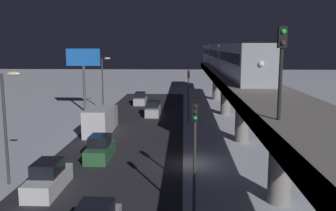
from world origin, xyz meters
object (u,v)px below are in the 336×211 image
at_px(traffic_light_near, 195,145).
at_px(subway_train, 223,56).
at_px(sedan_silver_2, 153,109).
at_px(box_truck, 101,120).
at_px(sedan_white, 48,179).
at_px(rail_signal, 281,57).
at_px(sedan_green, 100,149).
at_px(sedan_silver_3, 140,99).
at_px(traffic_light_mid, 188,89).
at_px(commercial_billboard, 83,63).

bearing_deg(traffic_light_near, subway_train, -97.93).
height_order(sedan_silver_2, box_truck, box_truck).
xyz_separation_m(sedan_white, box_truck, (0.20, -16.51, 0.55)).
bearing_deg(sedan_silver_2, sedan_white, -99.74).
distance_m(rail_signal, traffic_light_near, 6.40).
xyz_separation_m(rail_signal, sedan_green, (11.05, -13.59, -8.02)).
distance_m(sedan_white, sedan_silver_3, 36.36).
bearing_deg(sedan_green, sedan_silver_3, -90.00).
distance_m(sedan_silver_3, traffic_light_mid, 16.48).
height_order(rail_signal, sedan_silver_3, rail_signal).
bearing_deg(sedan_silver_3, box_truck, 84.23).
relative_size(rail_signal, sedan_white, 0.84).
relative_size(subway_train, traffic_light_near, 8.67).
bearing_deg(traffic_light_near, traffic_light_mid, -90.00).
height_order(sedan_white, box_truck, box_truck).
relative_size(sedan_green, box_truck, 0.60).
height_order(subway_train, sedan_silver_3, subway_train).
distance_m(subway_train, sedan_silver_2, 13.69).
bearing_deg(commercial_billboard, traffic_light_mid, 152.72).
relative_size(rail_signal, commercial_billboard, 0.45).
distance_m(rail_signal, sedan_white, 16.50).
height_order(subway_train, commercial_billboard, subway_train).
xyz_separation_m(sedan_silver_3, commercial_billboard, (7.25, 6.67, 6.03)).
distance_m(sedan_green, traffic_light_mid, 17.11).
height_order(rail_signal, traffic_light_near, rail_signal).
relative_size(sedan_silver_2, sedan_white, 0.96).
distance_m(sedan_white, traffic_light_mid, 24.16).
bearing_deg(traffic_light_mid, commercial_billboard, -27.28).
bearing_deg(commercial_billboard, sedan_silver_2, 164.20).
height_order(sedan_silver_2, sedan_silver_3, same).
relative_size(rail_signal, box_truck, 0.54).
bearing_deg(commercial_billboard, traffic_light_near, 113.74).
xyz_separation_m(rail_signal, commercial_billboard, (18.29, -36.19, -1.98)).
height_order(sedan_white, sedan_silver_3, same).
xyz_separation_m(rail_signal, box_truck, (13.05, -23.06, -7.47)).
height_order(sedan_green, box_truck, box_truck).
distance_m(rail_signal, commercial_billboard, 40.60).
xyz_separation_m(traffic_light_near, traffic_light_mid, (0.00, -25.92, 0.00)).
distance_m(traffic_light_near, commercial_billboard, 36.72).
bearing_deg(sedan_white, traffic_light_mid, -112.88).
xyz_separation_m(sedan_silver_2, sedan_silver_3, (2.80, -9.51, 0.00)).
distance_m(rail_signal, traffic_light_mid, 29.17).
bearing_deg(sedan_silver_3, traffic_light_near, 100.57).
bearing_deg(sedan_white, subway_train, -113.57).
relative_size(sedan_green, traffic_light_mid, 0.69).
relative_size(subway_train, sedan_silver_2, 12.04).
height_order(subway_train, sedan_green, subway_train).
distance_m(sedan_green, sedan_silver_3, 29.27).
bearing_deg(sedan_silver_2, sedan_green, -98.06).
bearing_deg(sedan_silver_3, subway_train, 165.95).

